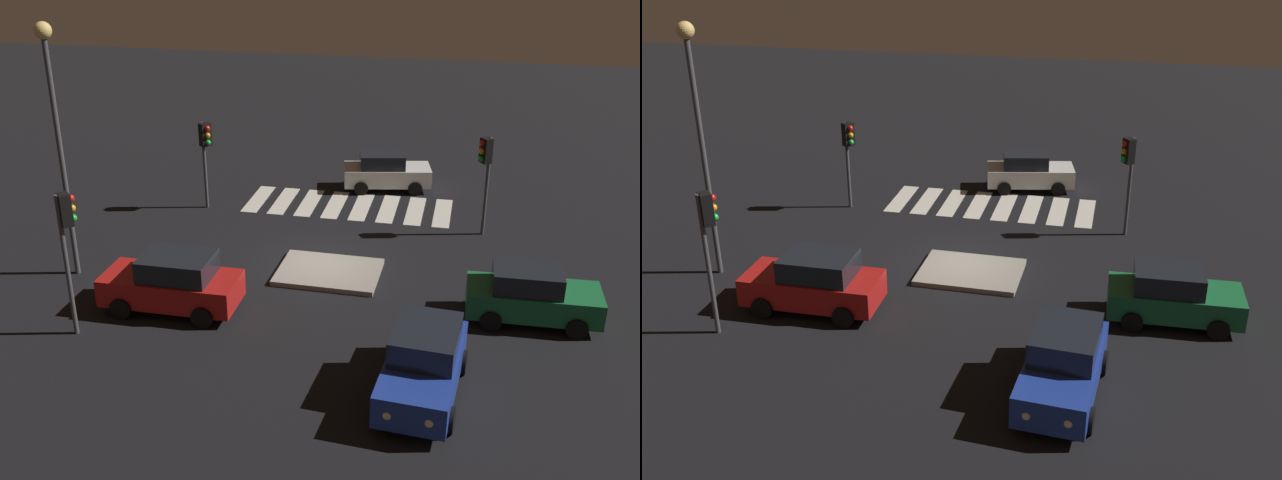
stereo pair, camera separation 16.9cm
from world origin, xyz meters
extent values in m
plane|color=black|center=(0.00, 0.00, 0.00)|extent=(80.00, 80.00, 0.00)
cube|color=gray|center=(-0.46, 0.66, 0.09)|extent=(3.59, 2.73, 0.18)
cube|color=#1E389E|center=(-4.26, 7.09, 0.74)|extent=(2.18, 4.44, 0.88)
cube|color=black|center=(-4.28, 6.83, 1.54)|extent=(1.85, 2.33, 0.71)
cylinder|color=black|center=(-5.05, 8.49, 0.35)|extent=(0.31, 0.71, 0.69)
cylinder|color=black|center=(-3.25, 8.35, 0.35)|extent=(0.31, 0.71, 0.69)
cylinder|color=black|center=(-5.26, 5.83, 0.35)|extent=(0.31, 0.71, 0.69)
cylinder|color=black|center=(-3.46, 5.69, 0.35)|extent=(0.31, 0.71, 0.69)
sphere|color=#F2EABF|center=(-4.60, 9.23, 0.74)|extent=(0.23, 0.23, 0.23)
sphere|color=#F2EABF|center=(-3.58, 9.15, 0.74)|extent=(0.23, 0.23, 0.23)
cube|color=#196B38|center=(-7.27, 2.45, 0.70)|extent=(4.12, 1.85, 0.83)
cube|color=black|center=(-7.03, 2.46, 1.46)|extent=(2.13, 1.64, 0.68)
cylinder|color=black|center=(-8.52, 1.57, 0.33)|extent=(0.66, 0.25, 0.66)
cylinder|color=black|center=(-8.56, 3.28, 0.33)|extent=(0.66, 0.25, 0.66)
cylinder|color=black|center=(-5.99, 1.63, 0.33)|extent=(0.66, 0.25, 0.66)
cylinder|color=black|center=(-6.03, 3.34, 0.33)|extent=(0.66, 0.25, 0.66)
sphere|color=#F2EABF|center=(-9.26, 1.92, 0.70)|extent=(0.22, 0.22, 0.22)
sphere|color=#F2EABF|center=(-9.28, 2.89, 0.70)|extent=(0.22, 0.22, 0.22)
cube|color=red|center=(3.98, 4.08, 0.75)|extent=(4.34, 1.87, 0.89)
cube|color=black|center=(3.72, 4.08, 1.55)|extent=(2.23, 1.70, 0.72)
cylinder|color=black|center=(5.33, 4.99, 0.35)|extent=(0.70, 0.26, 0.70)
cylinder|color=black|center=(5.33, 3.16, 0.35)|extent=(0.70, 0.26, 0.70)
cylinder|color=black|center=(2.64, 5.00, 0.35)|extent=(0.70, 0.26, 0.70)
cylinder|color=black|center=(2.63, 3.17, 0.35)|extent=(0.70, 0.26, 0.70)
sphere|color=#F2EABF|center=(6.11, 4.59, 0.75)|extent=(0.23, 0.23, 0.23)
sphere|color=#F2EABF|center=(6.11, 3.56, 0.75)|extent=(0.23, 0.23, 0.23)
cube|color=silver|center=(-1.33, -8.42, 0.67)|extent=(4.13, 2.40, 0.79)
cube|color=black|center=(-1.10, -8.37, 1.39)|extent=(2.24, 1.87, 0.64)
cylinder|color=black|center=(-2.34, -9.45, 0.31)|extent=(0.66, 0.35, 0.62)
cylinder|color=black|center=(-2.67, -7.85, 0.31)|extent=(0.66, 0.35, 0.62)
cylinder|color=black|center=(0.01, -8.98, 0.31)|extent=(0.66, 0.35, 0.62)
cylinder|color=black|center=(-0.31, -7.38, 0.31)|extent=(0.66, 0.35, 0.62)
sphere|color=#F2EABF|center=(-3.10, -9.24, 0.67)|extent=(0.21, 0.21, 0.21)
sphere|color=#F2EABF|center=(-3.28, -8.34, 0.67)|extent=(0.21, 0.21, 0.21)
cylinder|color=#47474C|center=(5.91, -4.55, 1.87)|extent=(0.14, 0.14, 3.75)
cube|color=black|center=(5.77, -4.44, 3.27)|extent=(0.52, 0.54, 0.96)
sphere|color=red|center=(5.61, -4.32, 3.57)|extent=(0.22, 0.22, 0.22)
sphere|color=orange|center=(5.61, -4.32, 3.27)|extent=(0.22, 0.22, 0.22)
sphere|color=green|center=(5.61, -4.32, 2.97)|extent=(0.22, 0.22, 0.22)
cylinder|color=#47474C|center=(6.27, 6.13, 2.25)|extent=(0.14, 0.14, 4.49)
cube|color=black|center=(6.14, 6.00, 4.01)|extent=(0.54, 0.54, 0.96)
sphere|color=red|center=(6.00, 5.87, 4.31)|extent=(0.22, 0.22, 0.22)
sphere|color=orange|center=(6.00, 5.87, 4.01)|extent=(0.22, 0.22, 0.22)
sphere|color=green|center=(6.00, 5.87, 3.71)|extent=(0.22, 0.22, 0.22)
cylinder|color=#47474C|center=(-5.69, -4.07, 1.97)|extent=(0.14, 0.14, 3.94)
cube|color=black|center=(-5.54, -3.97, 3.46)|extent=(0.52, 0.54, 0.96)
sphere|color=red|center=(-5.38, -3.85, 3.76)|extent=(0.22, 0.22, 0.22)
sphere|color=orange|center=(-5.38, -3.85, 3.46)|extent=(0.22, 0.22, 0.22)
sphere|color=green|center=(-5.38, -3.85, 3.16)|extent=(0.22, 0.22, 0.22)
cylinder|color=#47474C|center=(8.25, 2.37, 4.09)|extent=(0.18, 0.18, 8.19)
sphere|color=#F9D172|center=(8.25, 2.37, 8.37)|extent=(0.56, 0.56, 0.56)
cube|color=silver|center=(-4.02, -5.92, 0.01)|extent=(0.70, 3.20, 0.02)
cube|color=silver|center=(-2.87, -5.92, 0.01)|extent=(0.70, 3.20, 0.02)
cube|color=silver|center=(-1.72, -5.92, 0.01)|extent=(0.70, 3.20, 0.02)
cube|color=silver|center=(-0.57, -5.92, 0.01)|extent=(0.70, 3.20, 0.02)
cube|color=silver|center=(0.58, -5.92, 0.01)|extent=(0.70, 3.20, 0.02)
cube|color=silver|center=(1.73, -5.92, 0.01)|extent=(0.70, 3.20, 0.02)
cube|color=silver|center=(2.88, -5.92, 0.01)|extent=(0.70, 3.20, 0.02)
cube|color=silver|center=(4.02, -5.92, 0.01)|extent=(0.70, 3.20, 0.02)
camera|label=1|loc=(-5.07, 23.93, 12.00)|focal=42.34mm
camera|label=2|loc=(-5.23, 23.90, 12.00)|focal=42.34mm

